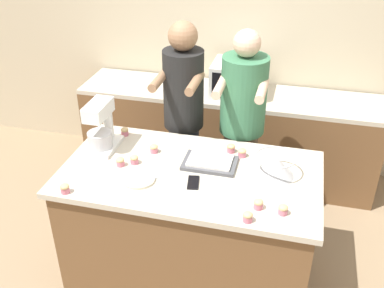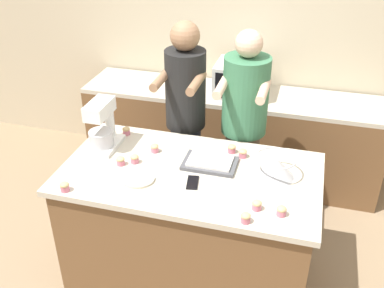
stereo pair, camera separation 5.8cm
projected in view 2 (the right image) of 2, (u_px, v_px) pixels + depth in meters
name	position (u px, v px, depth m)	size (l,w,h in m)	color
ground_plane	(190.00, 274.00, 3.42)	(16.00, 16.00, 0.00)	#937A5B
back_wall	(242.00, 33.00, 4.21)	(10.00, 0.06, 2.70)	beige
island_counter	(190.00, 226.00, 3.18)	(1.69, 0.93, 0.94)	brown
back_counter	(230.00, 134.00, 4.38)	(2.80, 0.60, 0.89)	brown
person_left	(186.00, 123.00, 3.54)	(0.33, 0.49, 1.74)	#33384C
person_right	(243.00, 134.00, 3.45)	(0.35, 0.51, 1.72)	brown
stand_mixer	(102.00, 127.00, 3.13)	(0.20, 0.30, 0.35)	white
mixing_bowl	(275.00, 166.00, 2.85)	(0.27, 0.27, 0.14)	#BCBCC1
baking_tray	(210.00, 163.00, 2.99)	(0.36, 0.24, 0.04)	#4C4C51
microwave_oven	(241.00, 79.00, 4.07)	(0.45, 0.40, 0.29)	silver
cell_phone	(193.00, 182.00, 2.82)	(0.09, 0.15, 0.01)	black
small_plate	(138.00, 179.00, 2.85)	(0.21, 0.21, 0.02)	beige
knife	(138.00, 180.00, 2.85)	(0.20, 0.12, 0.01)	#BCBCC1
cupcake_0	(65.00, 187.00, 2.74)	(0.06, 0.06, 0.06)	#D17084
cupcake_1	(243.00, 153.00, 3.07)	(0.06, 0.06, 0.06)	#D17084
cupcake_2	(232.00, 149.00, 3.12)	(0.06, 0.06, 0.06)	#D17084
cupcake_3	(121.00, 161.00, 2.99)	(0.06, 0.06, 0.06)	#D17084
cupcake_4	(257.00, 205.00, 2.58)	(0.06, 0.06, 0.06)	#D17084
cupcake_5	(155.00, 148.00, 3.13)	(0.06, 0.06, 0.06)	#D17084
cupcake_6	(126.00, 131.00, 3.35)	(0.06, 0.06, 0.06)	#D17084
cupcake_7	(246.00, 218.00, 2.48)	(0.06, 0.06, 0.06)	#D17084
cupcake_8	(281.00, 211.00, 2.54)	(0.06, 0.06, 0.06)	#D17084
cupcake_9	(135.00, 158.00, 3.01)	(0.06, 0.06, 0.06)	#D17084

